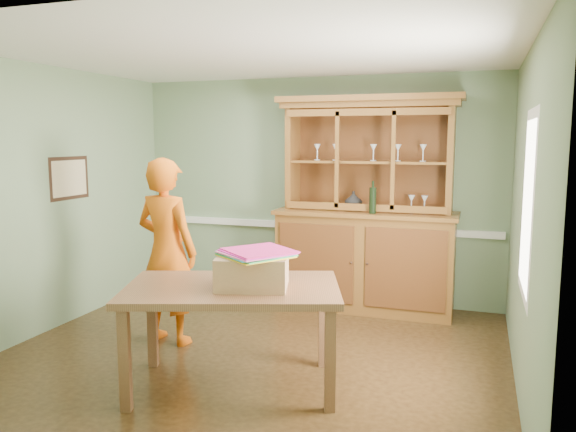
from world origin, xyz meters
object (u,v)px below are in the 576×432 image
at_px(dining_table, 232,298).
at_px(person, 167,251).
at_px(china_hutch, 366,236).
at_px(cardboard_box, 252,271).

relative_size(dining_table, person, 1.05).
relative_size(china_hutch, cardboard_box, 4.57).
xyz_separation_m(china_hutch, dining_table, (-0.58, -2.42, -0.12)).
height_order(china_hutch, cardboard_box, china_hutch).
bearing_deg(dining_table, person, 125.78).
bearing_deg(china_hutch, dining_table, -103.52).
distance_m(china_hutch, person, 2.33).
distance_m(dining_table, person, 1.26).
height_order(cardboard_box, person, person).
distance_m(dining_table, cardboard_box, 0.28).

